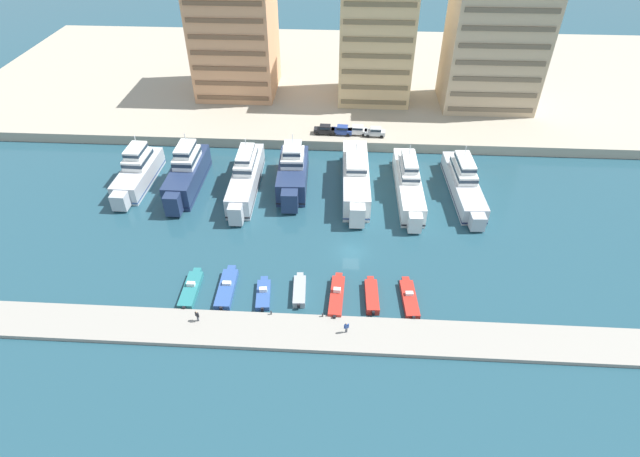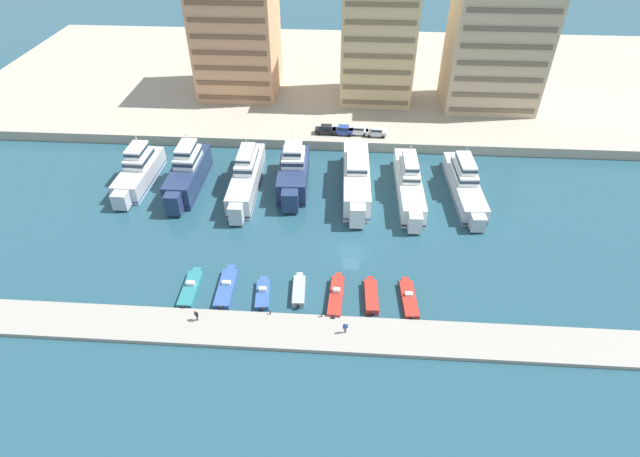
# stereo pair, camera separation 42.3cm
# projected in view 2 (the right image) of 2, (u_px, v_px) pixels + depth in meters

# --- Properties ---
(ground_plane) EXTENTS (400.00, 400.00, 0.00)m
(ground_plane) POSITION_uv_depth(u_px,v_px,m) (351.00, 252.00, 74.47)
(ground_plane) COLOR #234C5B
(quay_promenade) EXTENTS (180.00, 70.00, 1.97)m
(quay_promenade) POSITION_uv_depth(u_px,v_px,m) (356.00, 78.00, 124.59)
(quay_promenade) COLOR #ADA38E
(quay_promenade) RESTS_ON ground
(pier_dock) EXTENTS (120.00, 5.63, 0.57)m
(pier_dock) POSITION_uv_depth(u_px,v_px,m) (350.00, 335.00, 61.73)
(pier_dock) COLOR #9E998E
(pier_dock) RESTS_ON ground
(yacht_silver_far_left) EXTENTS (4.95, 17.38, 8.32)m
(yacht_silver_far_left) POSITION_uv_depth(u_px,v_px,m) (139.00, 171.00, 87.85)
(yacht_silver_far_left) COLOR silver
(yacht_silver_far_left) RESTS_ON ground
(yacht_navy_left) EXTENTS (4.59, 18.26, 9.23)m
(yacht_navy_left) POSITION_uv_depth(u_px,v_px,m) (188.00, 173.00, 86.61)
(yacht_navy_left) COLOR navy
(yacht_navy_left) RESTS_ON ground
(yacht_silver_mid_left) EXTENTS (4.30, 21.56, 8.43)m
(yacht_silver_mid_left) POSITION_uv_depth(u_px,v_px,m) (246.00, 176.00, 86.19)
(yacht_silver_mid_left) COLOR silver
(yacht_silver_mid_left) RESTS_ON ground
(yacht_navy_center_left) EXTENTS (5.40, 17.05, 9.01)m
(yacht_navy_center_left) POSITION_uv_depth(u_px,v_px,m) (293.00, 172.00, 86.82)
(yacht_navy_center_left) COLOR navy
(yacht_navy_center_left) RESTS_ON ground
(yacht_white_center) EXTENTS (4.86, 22.57, 7.40)m
(yacht_white_center) POSITION_uv_depth(u_px,v_px,m) (356.00, 178.00, 85.94)
(yacht_white_center) COLOR white
(yacht_white_center) RESTS_ON ground
(yacht_white_center_right) EXTENTS (4.15, 22.19, 7.99)m
(yacht_white_center_right) POSITION_uv_depth(u_px,v_px,m) (409.00, 183.00, 84.94)
(yacht_white_center_right) COLOR white
(yacht_white_center_right) RESTS_ON ground
(yacht_silver_mid_right) EXTENTS (5.04, 21.51, 7.72)m
(yacht_silver_mid_right) POSITION_uv_depth(u_px,v_px,m) (464.00, 183.00, 85.20)
(yacht_silver_mid_right) COLOR silver
(yacht_silver_mid_right) RESTS_ON ground
(motorboat_teal_far_left) EXTENTS (2.04, 7.70, 1.35)m
(motorboat_teal_far_left) POSITION_uv_depth(u_px,v_px,m) (191.00, 288.00, 67.88)
(motorboat_teal_far_left) COLOR teal
(motorboat_teal_far_left) RESTS_ON ground
(motorboat_blue_left) EXTENTS (2.25, 8.29, 1.21)m
(motorboat_blue_left) POSITION_uv_depth(u_px,v_px,m) (226.00, 287.00, 68.02)
(motorboat_blue_left) COLOR #33569E
(motorboat_blue_left) RESTS_ON ground
(motorboat_blue_mid_left) EXTENTS (2.32, 6.30, 1.30)m
(motorboat_blue_mid_left) POSITION_uv_depth(u_px,v_px,m) (263.00, 294.00, 67.14)
(motorboat_blue_mid_left) COLOR #33569E
(motorboat_blue_mid_left) RESTS_ON ground
(motorboat_grey_center_left) EXTENTS (1.92, 6.29, 0.97)m
(motorboat_grey_center_left) POSITION_uv_depth(u_px,v_px,m) (299.00, 290.00, 67.47)
(motorboat_grey_center_left) COLOR #9EA3A8
(motorboat_grey_center_left) RESTS_ON ground
(motorboat_red_center) EXTENTS (2.08, 8.23, 1.55)m
(motorboat_red_center) POSITION_uv_depth(u_px,v_px,m) (336.00, 296.00, 66.63)
(motorboat_red_center) COLOR red
(motorboat_red_center) RESTS_ON ground
(motorboat_red_center_right) EXTENTS (1.90, 6.72, 1.03)m
(motorboat_red_center_right) POSITION_uv_depth(u_px,v_px,m) (371.00, 296.00, 66.59)
(motorboat_red_center_right) COLOR red
(motorboat_red_center_right) RESTS_ON ground
(motorboat_red_mid_right) EXTENTS (2.27, 7.61, 1.20)m
(motorboat_red_mid_right) POSITION_uv_depth(u_px,v_px,m) (409.00, 299.00, 66.38)
(motorboat_red_mid_right) COLOR red
(motorboat_red_mid_right) RESTS_ON ground
(car_black_far_left) EXTENTS (4.15, 2.01, 1.80)m
(car_black_far_left) POSITION_uv_depth(u_px,v_px,m) (326.00, 129.00, 98.87)
(car_black_far_left) COLOR black
(car_black_far_left) RESTS_ON quay_promenade
(car_blue_left) EXTENTS (4.23, 2.19, 1.80)m
(car_blue_left) POSITION_uv_depth(u_px,v_px,m) (343.00, 130.00, 98.64)
(car_blue_left) COLOR #28428E
(car_blue_left) RESTS_ON quay_promenade
(car_white_mid_left) EXTENTS (4.18, 2.08, 1.80)m
(car_white_mid_left) POSITION_uv_depth(u_px,v_px,m) (358.00, 130.00, 98.61)
(car_white_mid_left) COLOR white
(car_white_mid_left) RESTS_ON quay_promenade
(car_silver_center_left) EXTENTS (4.16, 2.05, 1.80)m
(car_silver_center_left) POSITION_uv_depth(u_px,v_px,m) (376.00, 132.00, 98.05)
(car_silver_center_left) COLOR #B7BCC1
(car_silver_center_left) RESTS_ON quay_promenade
(apartment_block_far_left) EXTENTS (17.42, 17.22, 25.10)m
(apartment_block_far_left) POSITION_uv_depth(u_px,v_px,m) (237.00, 39.00, 109.53)
(apartment_block_far_left) COLOR tan
(apartment_block_far_left) RESTS_ON quay_promenade
(apartment_block_left) EXTENTS (15.53, 14.13, 28.82)m
(apartment_block_left) POSITION_uv_depth(u_px,v_px,m) (378.00, 36.00, 105.17)
(apartment_block_left) COLOR #E0BC84
(apartment_block_left) RESTS_ON quay_promenade
(apartment_block_mid_left) EXTENTS (19.44, 14.07, 28.70)m
(apartment_block_mid_left) POSITION_uv_depth(u_px,v_px,m) (497.00, 42.00, 102.15)
(apartment_block_mid_left) COLOR #C6AD89
(apartment_block_mid_left) RESTS_ON quay_promenade
(pedestrian_near_edge) EXTENTS (0.58, 0.44, 1.72)m
(pedestrian_near_edge) POSITION_uv_depth(u_px,v_px,m) (196.00, 314.00, 62.65)
(pedestrian_near_edge) COLOR #4C515B
(pedestrian_near_edge) RESTS_ON pier_dock
(pedestrian_mid_deck) EXTENTS (0.63, 0.38, 1.72)m
(pedestrian_mid_deck) POSITION_uv_depth(u_px,v_px,m) (345.00, 327.00, 61.07)
(pedestrian_mid_deck) COLOR #4C515B
(pedestrian_mid_deck) RESTS_ON pier_dock
(bollard_west) EXTENTS (0.20, 0.20, 0.61)m
(bollard_west) POSITION_uv_depth(u_px,v_px,m) (270.00, 312.00, 63.87)
(bollard_west) COLOR #2D2D33
(bollard_west) RESTS_ON pier_dock
(bollard_west_mid) EXTENTS (0.20, 0.20, 0.61)m
(bollard_west_mid) POSITION_uv_depth(u_px,v_px,m) (322.00, 315.00, 63.53)
(bollard_west_mid) COLOR #2D2D33
(bollard_west_mid) RESTS_ON pier_dock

